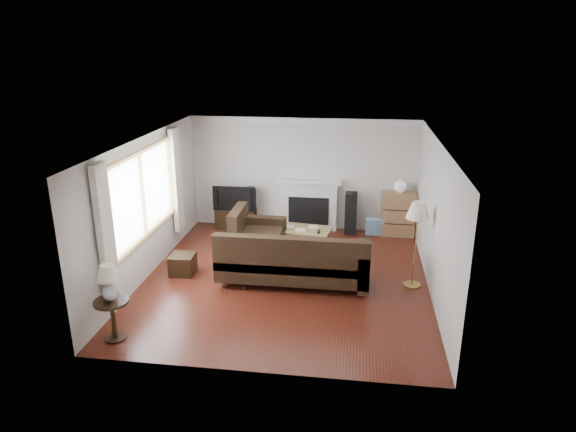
# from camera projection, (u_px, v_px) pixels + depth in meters

# --- Properties ---
(room) EXTENTS (5.10, 5.60, 2.54)m
(room) POSITION_uv_depth(u_px,v_px,m) (286.00, 213.00, 8.80)
(room) COLOR #4E1B11
(room) RESTS_ON ground
(window) EXTENTS (0.12, 2.74, 1.54)m
(window) POSITION_uv_depth(u_px,v_px,m) (143.00, 194.00, 8.83)
(window) COLOR olive
(window) RESTS_ON room
(curtain_near) EXTENTS (0.10, 0.35, 2.10)m
(curtain_near) POSITION_uv_depth(u_px,v_px,m) (106.00, 234.00, 7.45)
(curtain_near) COLOR silver
(curtain_near) RESTS_ON room
(curtain_far) EXTENTS (0.10, 0.35, 2.10)m
(curtain_far) POSITION_uv_depth(u_px,v_px,m) (177.00, 180.00, 10.30)
(curtain_far) COLOR silver
(curtain_far) RESTS_ON room
(fireplace) EXTENTS (1.40, 0.26, 1.15)m
(fireplace) POSITION_uv_depth(u_px,v_px,m) (309.00, 205.00, 11.47)
(fireplace) COLOR white
(fireplace) RESTS_ON room
(tv_stand) EXTENTS (0.90, 0.40, 0.45)m
(tv_stand) POSITION_uv_depth(u_px,v_px,m) (236.00, 218.00, 11.67)
(tv_stand) COLOR black
(tv_stand) RESTS_ON ground
(television) EXTENTS (0.97, 0.13, 0.56)m
(television) POSITION_uv_depth(u_px,v_px,m) (235.00, 197.00, 11.50)
(television) COLOR black
(television) RESTS_ON tv_stand
(speaker_left) EXTENTS (0.35, 0.38, 0.94)m
(speaker_left) POSITION_uv_depth(u_px,v_px,m) (250.00, 208.00, 11.57)
(speaker_left) COLOR black
(speaker_left) RESTS_ON ground
(speaker_right) EXTENTS (0.26, 0.31, 0.92)m
(speaker_right) POSITION_uv_depth(u_px,v_px,m) (351.00, 213.00, 11.30)
(speaker_right) COLOR black
(speaker_right) RESTS_ON ground
(bookshelf) EXTENTS (0.71, 0.34, 0.98)m
(bookshelf) POSITION_uv_depth(u_px,v_px,m) (398.00, 214.00, 11.14)
(bookshelf) COLOR #946844
(bookshelf) RESTS_ON ground
(globe_lamp) EXTENTS (0.26, 0.26, 0.26)m
(globe_lamp) POSITION_uv_depth(u_px,v_px,m) (400.00, 186.00, 10.94)
(globe_lamp) COLOR white
(globe_lamp) RESTS_ON bookshelf
(sectional_sofa) EXTENTS (2.85, 2.09, 0.92)m
(sectional_sofa) POSITION_uv_depth(u_px,v_px,m) (294.00, 258.00, 8.97)
(sectional_sofa) COLOR black
(sectional_sofa) RESTS_ON ground
(coffee_table) EXTENTS (1.26, 0.80, 0.46)m
(coffee_table) POSITION_uv_depth(u_px,v_px,m) (301.00, 239.00, 10.44)
(coffee_table) COLOR olive
(coffee_table) RESTS_ON ground
(footstool) EXTENTS (0.45, 0.45, 0.37)m
(footstool) POSITION_uv_depth(u_px,v_px,m) (183.00, 264.00, 9.38)
(footstool) COLOR black
(footstool) RESTS_ON ground
(floor_lamp) EXTENTS (0.46, 0.46, 1.53)m
(floor_lamp) POSITION_uv_depth(u_px,v_px,m) (415.00, 245.00, 8.72)
(floor_lamp) COLOR #AA873B
(floor_lamp) RESTS_ON ground
(side_table) EXTENTS (0.49, 0.49, 0.61)m
(side_table) POSITION_uv_depth(u_px,v_px,m) (113.00, 320.00, 7.27)
(side_table) COLOR black
(side_table) RESTS_ON ground
(table_lamp) EXTENTS (0.33, 0.33, 0.54)m
(table_lamp) POSITION_uv_depth(u_px,v_px,m) (109.00, 283.00, 7.08)
(table_lamp) COLOR silver
(table_lamp) RESTS_ON side_table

